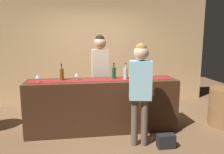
% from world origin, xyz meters
% --- Properties ---
extents(ground_plane, '(10.00, 10.00, 0.00)m').
position_xyz_m(ground_plane, '(0.00, 0.00, 0.00)').
color(ground_plane, brown).
extents(back_wall, '(6.00, 0.12, 2.90)m').
position_xyz_m(back_wall, '(0.00, 1.90, 1.45)').
color(back_wall, tan).
rests_on(back_wall, ground).
extents(bar_counter, '(2.74, 0.60, 0.96)m').
position_xyz_m(bar_counter, '(0.00, 0.00, 0.48)').
color(bar_counter, '#3D2314').
rests_on(bar_counter, ground).
extents(counter_runner_cloth, '(2.60, 0.28, 0.01)m').
position_xyz_m(counter_runner_cloth, '(0.00, 0.00, 0.97)').
color(counter_runner_cloth, maroon).
rests_on(counter_runner_cloth, bar_counter).
extents(wine_bottle_amber, '(0.07, 0.07, 0.30)m').
position_xyz_m(wine_bottle_amber, '(-0.72, 0.06, 1.08)').
color(wine_bottle_amber, brown).
rests_on(wine_bottle_amber, bar_counter).
extents(wine_bottle_clear, '(0.07, 0.07, 0.30)m').
position_xyz_m(wine_bottle_clear, '(0.43, -0.01, 1.08)').
color(wine_bottle_clear, '#B2C6C1').
rests_on(wine_bottle_clear, bar_counter).
extents(wine_bottle_green, '(0.07, 0.07, 0.30)m').
position_xyz_m(wine_bottle_green, '(0.22, 0.07, 1.08)').
color(wine_bottle_green, '#194723').
rests_on(wine_bottle_green, bar_counter).
extents(wine_glass_near_customer, '(0.07, 0.07, 0.14)m').
position_xyz_m(wine_glass_near_customer, '(-0.46, 0.02, 1.07)').
color(wine_glass_near_customer, silver).
rests_on(wine_glass_near_customer, bar_counter).
extents(wine_glass_mid_counter, '(0.07, 0.07, 0.14)m').
position_xyz_m(wine_glass_mid_counter, '(0.70, -0.04, 1.07)').
color(wine_glass_mid_counter, silver).
rests_on(wine_glass_mid_counter, bar_counter).
extents(wine_glass_far_end, '(0.07, 0.07, 0.14)m').
position_xyz_m(wine_glass_far_end, '(-1.12, -0.09, 1.07)').
color(wine_glass_far_end, silver).
rests_on(wine_glass_far_end, bar_counter).
extents(bartender, '(0.35, 0.25, 1.78)m').
position_xyz_m(bartender, '(0.02, 0.58, 1.11)').
color(bartender, '#26262B').
rests_on(bartender, ground).
extents(customer_sipping, '(0.37, 0.26, 1.65)m').
position_xyz_m(customer_sipping, '(0.52, -0.69, 1.01)').
color(customer_sipping, brown).
rests_on(customer_sipping, ground).
extents(handbag, '(0.28, 0.14, 0.22)m').
position_xyz_m(handbag, '(0.92, -0.85, 0.11)').
color(handbag, black).
rests_on(handbag, ground).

